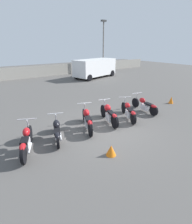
# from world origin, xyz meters

# --- Properties ---
(ground_plane) EXTENTS (60.00, 60.00, 0.00)m
(ground_plane) POSITION_xyz_m (0.00, 0.00, 0.00)
(ground_plane) COLOR #514F4C
(fence_back) EXTENTS (40.00, 0.04, 1.35)m
(fence_back) POSITION_xyz_m (0.00, 15.43, 0.68)
(fence_back) COLOR #9E998E
(fence_back) RESTS_ON ground_plane
(light_pole_left) EXTENTS (0.70, 0.35, 6.56)m
(light_pole_left) POSITION_xyz_m (10.60, 13.89, 3.94)
(light_pole_left) COLOR slate
(light_pole_left) RESTS_ON ground_plane
(motorcycle_slot_0) EXTENTS (1.06, 1.98, 1.01)m
(motorcycle_slot_0) POSITION_xyz_m (-3.39, 0.26, 0.42)
(motorcycle_slot_0) COLOR black
(motorcycle_slot_0) RESTS_ON ground_plane
(motorcycle_slot_1) EXTENTS (0.93, 1.83, 0.93)m
(motorcycle_slot_1) POSITION_xyz_m (-2.13, 0.43, 0.40)
(motorcycle_slot_1) COLOR black
(motorcycle_slot_1) RESTS_ON ground_plane
(motorcycle_slot_2) EXTENTS (1.07, 2.09, 1.03)m
(motorcycle_slot_2) POSITION_xyz_m (-0.59, 0.56, 0.45)
(motorcycle_slot_2) COLOR black
(motorcycle_slot_2) RESTS_ON ground_plane
(motorcycle_slot_3) EXTENTS (0.84, 2.05, 1.03)m
(motorcycle_slot_3) POSITION_xyz_m (0.67, 0.51, 0.45)
(motorcycle_slot_3) COLOR black
(motorcycle_slot_3) RESTS_ON ground_plane
(motorcycle_slot_4) EXTENTS (1.15, 1.98, 0.99)m
(motorcycle_slot_4) POSITION_xyz_m (1.83, 0.30, 0.40)
(motorcycle_slot_4) COLOR black
(motorcycle_slot_4) RESTS_ON ground_plane
(motorcycle_slot_5) EXTENTS (0.74, 2.14, 0.95)m
(motorcycle_slot_5) POSITION_xyz_m (3.35, 0.49, 0.39)
(motorcycle_slot_5) COLOR black
(motorcycle_slot_5) RESTS_ON ground_plane
(parked_van) EXTENTS (5.72, 3.34, 2.08)m
(parked_van) POSITION_xyz_m (7.52, 11.43, 1.16)
(parked_van) COLOR white
(parked_van) RESTS_ON ground_plane
(traffic_cone_near) EXTENTS (0.36, 0.36, 0.40)m
(traffic_cone_near) POSITION_xyz_m (-1.05, -1.71, 0.20)
(traffic_cone_near) COLOR orange
(traffic_cone_near) RESTS_ON ground_plane
(traffic_cone_far) EXTENTS (0.30, 0.30, 0.46)m
(traffic_cone_far) POSITION_xyz_m (5.98, 0.47, 0.23)
(traffic_cone_far) COLOR orange
(traffic_cone_far) RESTS_ON ground_plane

